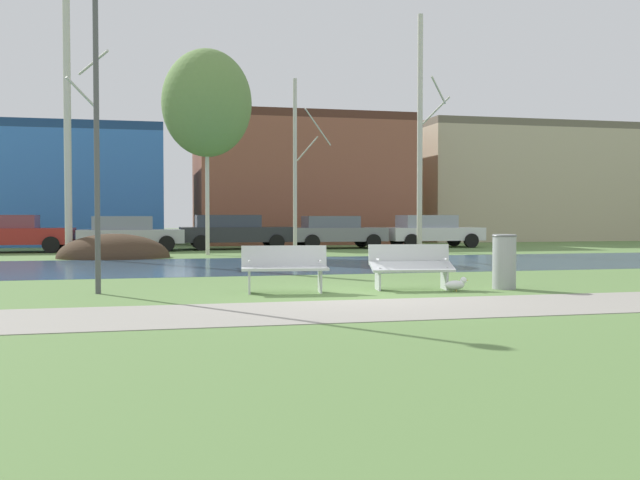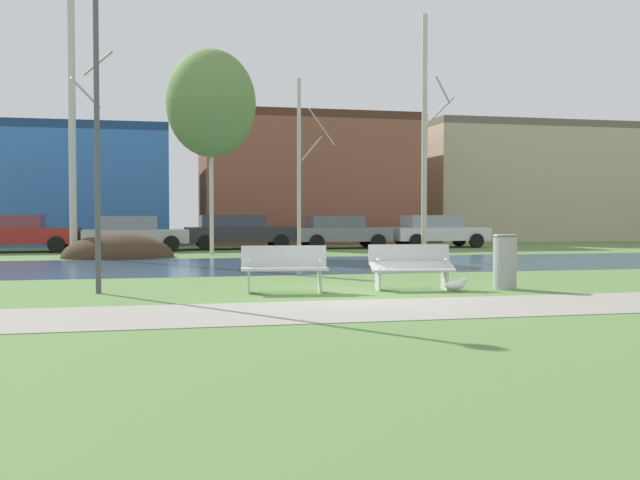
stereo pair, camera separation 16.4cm
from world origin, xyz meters
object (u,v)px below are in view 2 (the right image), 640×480
(streetlamp, at_px, (96,85))
(parked_hatch_third_dark, at_px, (239,231))
(parked_sedan_second_silver, at_px, (134,233))
(parked_van_nearest_red, at_px, (16,232))
(bench_right, at_px, (411,265))
(seagull, at_px, (456,285))
(parked_suv_fifth_white, at_px, (436,230))
(trash_bin, at_px, (505,261))
(bench_left, at_px, (284,267))
(parked_wagon_fourth_grey, at_px, (341,231))

(streetlamp, relative_size, parked_hatch_third_dark, 1.20)
(parked_sedan_second_silver, bearing_deg, parked_van_nearest_red, -179.24)
(streetlamp, height_order, parked_hatch_third_dark, streetlamp)
(bench_right, bearing_deg, seagull, -35.93)
(parked_suv_fifth_white, bearing_deg, parked_van_nearest_red, -178.33)
(bench_right, bearing_deg, parked_van_nearest_red, 121.46)
(trash_bin, height_order, seagull, trash_bin)
(trash_bin, bearing_deg, parked_van_nearest_red, 125.27)
(bench_right, height_order, trash_bin, trash_bin)
(bench_left, distance_m, bench_right, 2.48)
(streetlamp, relative_size, parked_sedan_second_silver, 1.39)
(parked_hatch_third_dark, relative_size, parked_suv_fifth_white, 1.12)
(parked_sedan_second_silver, bearing_deg, trash_bin, -66.08)
(parked_sedan_second_silver, relative_size, parked_wagon_fourth_grey, 1.01)
(parked_wagon_fourth_grey, distance_m, parked_suv_fifth_white, 4.48)
(trash_bin, relative_size, streetlamp, 0.18)
(seagull, bearing_deg, parked_hatch_third_dark, 96.85)
(bench_left, distance_m, parked_hatch_third_dark, 17.56)
(streetlamp, bearing_deg, bench_right, -6.01)
(bench_right, relative_size, trash_bin, 1.55)
(seagull, height_order, parked_van_nearest_red, parked_van_nearest_red)
(parked_van_nearest_red, bearing_deg, parked_suv_fifth_white, 1.67)
(seagull, relative_size, parked_van_nearest_red, 0.10)
(trash_bin, relative_size, parked_wagon_fourth_grey, 0.26)
(parked_wagon_fourth_grey, bearing_deg, parked_sedan_second_silver, -177.24)
(bench_right, relative_size, parked_suv_fifth_white, 0.39)
(bench_left, bearing_deg, parked_wagon_fourth_grey, 72.52)
(seagull, height_order, parked_suv_fifth_white, parked_suv_fifth_white)
(trash_bin, bearing_deg, seagull, -169.04)
(parked_hatch_third_dark, bearing_deg, parked_sedan_second_silver, -171.18)
(streetlamp, height_order, parked_sedan_second_silver, streetlamp)
(bench_left, xyz_separation_m, trash_bin, (4.30, -0.30, 0.08))
(bench_right, height_order, parked_suv_fifth_white, parked_suv_fifth_white)
(parked_hatch_third_dark, bearing_deg, parked_wagon_fourth_grey, -3.26)
(streetlamp, relative_size, parked_wagon_fourth_grey, 1.40)
(bench_right, distance_m, trash_bin, 1.84)
(trash_bin, distance_m, parked_wagon_fourth_grey, 17.62)
(parked_sedan_second_silver, distance_m, parked_hatch_third_dark, 4.39)
(parked_van_nearest_red, bearing_deg, bench_right, -58.54)
(bench_right, height_order, parked_sedan_second_silver, parked_sedan_second_silver)
(parked_van_nearest_red, distance_m, parked_sedan_second_silver, 4.48)
(seagull, relative_size, parked_hatch_third_dark, 0.10)
(trash_bin, bearing_deg, parked_hatch_third_dark, 100.40)
(streetlamp, height_order, parked_wagon_fourth_grey, streetlamp)
(parked_van_nearest_red, bearing_deg, parked_sedan_second_silver, 0.76)
(seagull, bearing_deg, parked_suv_fifth_white, 69.34)
(bench_right, distance_m, parked_sedan_second_silver, 17.83)
(parked_hatch_third_dark, distance_m, parked_wagon_fourth_grey, 4.42)
(seagull, relative_size, parked_suv_fifth_white, 0.11)
(trash_bin, distance_m, parked_suv_fifth_white, 18.49)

